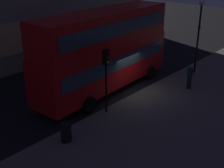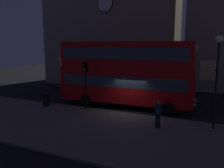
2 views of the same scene
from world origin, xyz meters
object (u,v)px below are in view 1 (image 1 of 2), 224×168
at_px(street_lamp, 200,23).
at_px(litter_bin, 66,132).
at_px(pedestrian, 190,77).
at_px(double_decker_bus, 105,48).
at_px(traffic_light_far_side, 149,21).
at_px(traffic_light_near_kerb, 106,68).

distance_m(street_lamp, litter_bin, 13.40).
xyz_separation_m(pedestrian, litter_bin, (-9.84, 1.37, -0.38)).
height_order(pedestrian, litter_bin, pedestrian).
xyz_separation_m(double_decker_bus, traffic_light_far_side, (9.56, 3.31, -0.14)).
xyz_separation_m(traffic_light_far_side, pedestrian, (-5.69, -7.56, -1.92)).
relative_size(street_lamp, litter_bin, 5.74).
height_order(double_decker_bus, street_lamp, street_lamp).
relative_size(traffic_light_far_side, street_lamp, 0.72).
height_order(double_decker_bus, traffic_light_far_side, double_decker_bus).
relative_size(double_decker_bus, street_lamp, 2.02).
bearing_deg(traffic_light_near_kerb, traffic_light_far_side, 24.13).
height_order(street_lamp, pedestrian, street_lamp).
distance_m(double_decker_bus, traffic_light_near_kerb, 3.38).
bearing_deg(pedestrian, traffic_light_near_kerb, -32.42).
xyz_separation_m(traffic_light_near_kerb, pedestrian, (6.30, -1.92, -1.87)).
xyz_separation_m(double_decker_bus, street_lamp, (6.99, -3.06, 0.94)).
height_order(double_decker_bus, litter_bin, double_decker_bus).
bearing_deg(traffic_light_far_side, street_lamp, 61.47).
height_order(traffic_light_near_kerb, litter_bin, traffic_light_near_kerb).
bearing_deg(street_lamp, traffic_light_near_kerb, 175.64).
relative_size(street_lamp, pedestrian, 3.28).
distance_m(traffic_light_far_side, pedestrian, 9.66).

